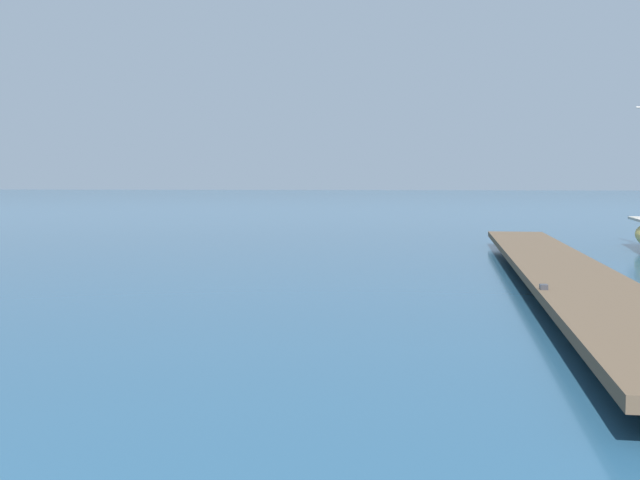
% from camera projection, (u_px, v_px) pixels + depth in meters
% --- Properties ---
extents(floating_dock, '(1.83, 22.37, 0.53)m').
position_uv_depth(floating_dock, '(558.00, 267.00, 17.36)').
color(floating_dock, brown).
rests_on(floating_dock, ground).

